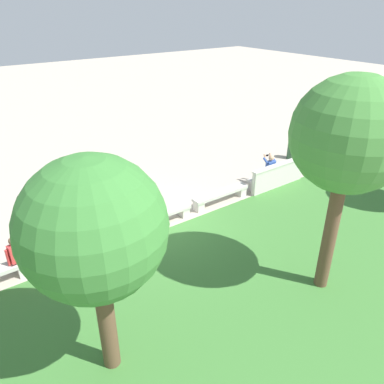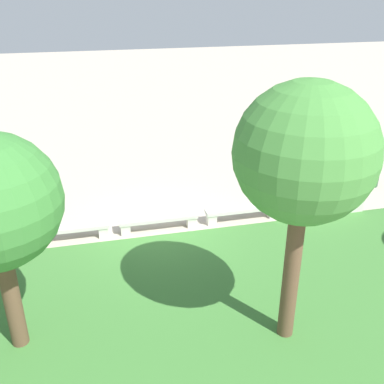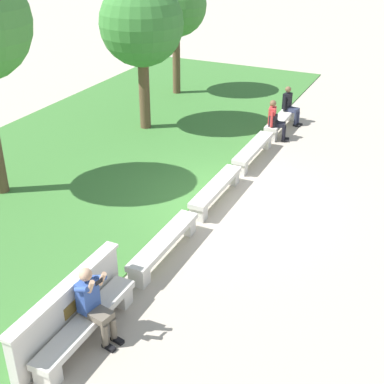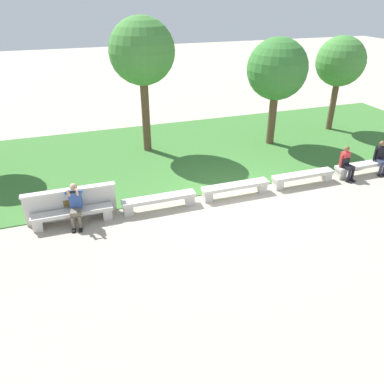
% 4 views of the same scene
% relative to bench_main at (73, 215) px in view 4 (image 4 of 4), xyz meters
% --- Properties ---
extents(ground_plane, '(80.00, 80.00, 0.00)m').
position_rel_bench_main_xyz_m(ground_plane, '(5.38, 0.00, -0.31)').
color(ground_plane, '#B2A593').
extents(grass_strip, '(25.16, 8.00, 0.03)m').
position_rel_bench_main_xyz_m(grass_strip, '(5.38, 4.38, -0.30)').
color(grass_strip, '#3D7533').
rests_on(grass_strip, ground).
extents(bench_main, '(2.40, 0.40, 0.45)m').
position_rel_bench_main_xyz_m(bench_main, '(0.00, 0.00, 0.00)').
color(bench_main, beige).
rests_on(bench_main, ground).
extents(bench_near, '(2.40, 0.40, 0.45)m').
position_rel_bench_main_xyz_m(bench_near, '(2.69, 0.00, 0.00)').
color(bench_near, beige).
rests_on(bench_near, ground).
extents(bench_mid, '(2.40, 0.40, 0.45)m').
position_rel_bench_main_xyz_m(bench_mid, '(5.38, 0.00, 0.00)').
color(bench_mid, beige).
rests_on(bench_mid, ground).
extents(bench_far, '(2.40, 0.40, 0.45)m').
position_rel_bench_main_xyz_m(bench_far, '(8.07, 0.00, 0.00)').
color(bench_far, beige).
rests_on(bench_far, ground).
extents(bench_end, '(2.40, 0.40, 0.45)m').
position_rel_bench_main_xyz_m(bench_end, '(10.76, 0.00, 0.00)').
color(bench_end, beige).
rests_on(bench_end, ground).
extents(backrest_wall_with_plaque, '(2.77, 0.24, 1.01)m').
position_rel_bench_main_xyz_m(backrest_wall_with_plaque, '(0.00, 0.34, 0.20)').
color(backrest_wall_with_plaque, beige).
rests_on(backrest_wall_with_plaque, ground).
extents(person_photographer, '(0.52, 0.77, 1.32)m').
position_rel_bench_main_xyz_m(person_photographer, '(0.13, -0.08, 0.43)').
color(person_photographer, black).
rests_on(person_photographer, ground).
extents(person_distant, '(0.47, 0.71, 1.26)m').
position_rel_bench_main_xyz_m(person_distant, '(9.85, -0.07, 0.36)').
color(person_distant, black).
rests_on(person_distant, ground).
extents(person_companion, '(0.48, 0.72, 1.26)m').
position_rel_bench_main_xyz_m(person_companion, '(11.42, -0.06, 0.36)').
color(person_companion, black).
rests_on(person_companion, ground).
extents(backpack, '(0.28, 0.24, 0.43)m').
position_rel_bench_main_xyz_m(backpack, '(9.80, -0.02, 0.31)').
color(backpack, black).
rests_on(backpack, bench_end).
extents(tree_behind_wall, '(2.29, 2.29, 4.47)m').
position_rel_bench_main_xyz_m(tree_behind_wall, '(12.84, 4.86, 2.98)').
color(tree_behind_wall, brown).
rests_on(tree_behind_wall, ground).
extents(tree_right_background, '(2.62, 2.62, 5.47)m').
position_rel_bench_main_xyz_m(tree_right_background, '(3.46, 5.07, 3.80)').
color(tree_right_background, brown).
rests_on(tree_right_background, ground).
extents(tree_far_back, '(2.57, 2.57, 4.62)m').
position_rel_bench_main_xyz_m(tree_far_back, '(9.00, 4.06, 2.99)').
color(tree_far_back, brown).
rests_on(tree_far_back, ground).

